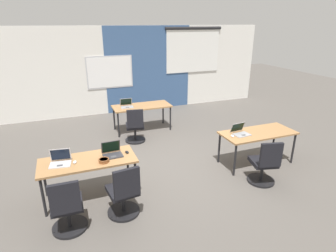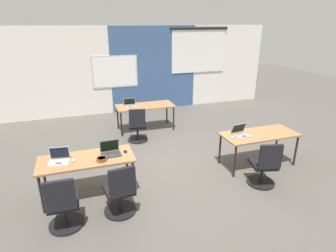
{
  "view_description": "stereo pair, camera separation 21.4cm",
  "coord_description": "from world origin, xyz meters",
  "px_view_note": "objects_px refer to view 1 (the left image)",
  "views": [
    {
      "loc": [
        -1.99,
        -4.99,
        2.91
      ],
      "look_at": [
        -0.11,
        -0.12,
        0.94
      ],
      "focal_mm": 29.68,
      "sensor_mm": 36.0,
      "label": 1
    },
    {
      "loc": [
        -1.79,
        -5.07,
        2.91
      ],
      "look_at": [
        -0.11,
        -0.12,
        0.94
      ],
      "focal_mm": 29.68,
      "sensor_mm": 36.0,
      "label": 2
    }
  ],
  "objects_px": {
    "chair_near_right_inner": "(264,166)",
    "laptop_near_left_inner": "(112,152)",
    "chair_near_left_inner": "(124,195)",
    "laptop_near_right_inner": "(240,132)",
    "mouse_near_left_end": "(75,162)",
    "desk_far_center": "(142,108)",
    "laptop_far_left": "(127,105)",
    "desk_near_right": "(258,135)",
    "chair_near_left_end": "(67,210)",
    "mouse_near_right_inner": "(232,136)",
    "laptop_near_left_end": "(60,161)",
    "chair_far_left": "(135,128)",
    "mouse_near_left_inner": "(127,152)",
    "snack_bowl": "(104,160)",
    "desk_near_left": "(88,163)"
  },
  "relations": [
    {
      "from": "laptop_near_left_inner",
      "to": "mouse_near_left_end",
      "type": "bearing_deg",
      "value": -176.35
    },
    {
      "from": "snack_bowl",
      "to": "chair_near_left_inner",
      "type": "bearing_deg",
      "value": -70.19
    },
    {
      "from": "desk_far_center",
      "to": "chair_near_left_end",
      "type": "height_order",
      "value": "chair_near_left_end"
    },
    {
      "from": "laptop_far_left",
      "to": "mouse_near_right_inner",
      "type": "bearing_deg",
      "value": -58.09
    },
    {
      "from": "laptop_far_left",
      "to": "chair_near_right_inner",
      "type": "height_order",
      "value": "laptop_far_left"
    },
    {
      "from": "desk_far_center",
      "to": "laptop_far_left",
      "type": "xyz_separation_m",
      "value": [
        -0.42,
        0.02,
        0.11
      ]
    },
    {
      "from": "laptop_near_left_inner",
      "to": "laptop_near_right_inner",
      "type": "bearing_deg",
      "value": -2.15
    },
    {
      "from": "chair_near_left_inner",
      "to": "laptop_near_right_inner",
      "type": "bearing_deg",
      "value": -170.73
    },
    {
      "from": "laptop_near_right_inner",
      "to": "mouse_near_left_end",
      "type": "distance_m",
      "value": 3.29
    },
    {
      "from": "desk_far_center",
      "to": "mouse_near_left_inner",
      "type": "xyz_separation_m",
      "value": [
        -1.07,
        -2.78,
        0.08
      ]
    },
    {
      "from": "chair_near_right_inner",
      "to": "chair_near_left_inner",
      "type": "distance_m",
      "value": 2.67
    },
    {
      "from": "chair_near_right_inner",
      "to": "laptop_near_left_inner",
      "type": "distance_m",
      "value": 2.82
    },
    {
      "from": "mouse_near_right_inner",
      "to": "laptop_near_left_inner",
      "type": "bearing_deg",
      "value": 178.93
    },
    {
      "from": "chair_near_left_end",
      "to": "mouse_near_left_inner",
      "type": "distance_m",
      "value": 1.4
    },
    {
      "from": "laptop_near_left_end",
      "to": "mouse_near_left_inner",
      "type": "distance_m",
      "value": 1.11
    },
    {
      "from": "chair_far_left",
      "to": "chair_near_left_inner",
      "type": "distance_m",
      "value": 2.9
    },
    {
      "from": "laptop_far_left",
      "to": "chair_near_left_inner",
      "type": "height_order",
      "value": "laptop_far_left"
    },
    {
      "from": "laptop_near_left_end",
      "to": "mouse_near_left_inner",
      "type": "relative_size",
      "value": 3.36
    },
    {
      "from": "desk_near_right",
      "to": "chair_near_left_inner",
      "type": "relative_size",
      "value": 1.74
    },
    {
      "from": "chair_near_left_end",
      "to": "laptop_near_left_inner",
      "type": "height_order",
      "value": "laptop_near_left_inner"
    },
    {
      "from": "laptop_near_left_inner",
      "to": "mouse_near_left_inner",
      "type": "xyz_separation_m",
      "value": [
        0.26,
        -0.01,
        -0.03
      ]
    },
    {
      "from": "laptop_near_left_inner",
      "to": "chair_near_left_inner",
      "type": "xyz_separation_m",
      "value": [
        0.02,
        -0.75,
        -0.39
      ]
    },
    {
      "from": "desk_near_right",
      "to": "desk_far_center",
      "type": "height_order",
      "value": "same"
    },
    {
      "from": "chair_near_left_end",
      "to": "snack_bowl",
      "type": "xyz_separation_m",
      "value": [
        0.64,
        0.61,
        0.38
      ]
    },
    {
      "from": "chair_far_left",
      "to": "mouse_near_left_end",
      "type": "relative_size",
      "value": 8.27
    },
    {
      "from": "desk_near_left",
      "to": "laptop_far_left",
      "type": "relative_size",
      "value": 4.58
    },
    {
      "from": "desk_near_left",
      "to": "mouse_near_left_inner",
      "type": "xyz_separation_m",
      "value": [
        0.68,
        0.02,
        0.08
      ]
    },
    {
      "from": "chair_near_right_inner",
      "to": "laptop_near_left_end",
      "type": "height_order",
      "value": "laptop_near_left_end"
    },
    {
      "from": "chair_near_left_end",
      "to": "desk_far_center",
      "type": "bearing_deg",
      "value": -119.94
    },
    {
      "from": "laptop_near_left_end",
      "to": "mouse_near_left_end",
      "type": "height_order",
      "value": "laptop_near_left_end"
    },
    {
      "from": "desk_near_right",
      "to": "chair_near_left_inner",
      "type": "bearing_deg",
      "value": -166.68
    },
    {
      "from": "chair_near_right_inner",
      "to": "mouse_near_left_end",
      "type": "height_order",
      "value": "chair_near_right_inner"
    },
    {
      "from": "chair_near_right_inner",
      "to": "laptop_near_left_inner",
      "type": "height_order",
      "value": "laptop_near_left_inner"
    },
    {
      "from": "laptop_near_right_inner",
      "to": "snack_bowl",
      "type": "distance_m",
      "value": 2.84
    },
    {
      "from": "mouse_near_right_inner",
      "to": "chair_near_left_end",
      "type": "xyz_separation_m",
      "value": [
        -3.25,
        -0.77,
        -0.36
      ]
    },
    {
      "from": "laptop_near_right_inner",
      "to": "snack_bowl",
      "type": "xyz_separation_m",
      "value": [
        -2.83,
        -0.22,
        -0.01
      ]
    },
    {
      "from": "desk_far_center",
      "to": "chair_far_left",
      "type": "bearing_deg",
      "value": -117.93
    },
    {
      "from": "chair_near_left_end",
      "to": "snack_bowl",
      "type": "relative_size",
      "value": 5.18
    },
    {
      "from": "laptop_far_left",
      "to": "chair_near_left_end",
      "type": "distance_m",
      "value": 4.02
    },
    {
      "from": "laptop_near_left_end",
      "to": "mouse_near_left_inner",
      "type": "bearing_deg",
      "value": 8.53
    },
    {
      "from": "mouse_near_right_inner",
      "to": "desk_far_center",
      "type": "bearing_deg",
      "value": 111.36
    },
    {
      "from": "mouse_near_left_inner",
      "to": "chair_far_left",
      "type": "bearing_deg",
      "value": 71.8
    },
    {
      "from": "desk_near_left",
      "to": "mouse_near_left_end",
      "type": "relative_size",
      "value": 14.38
    },
    {
      "from": "mouse_near_right_inner",
      "to": "snack_bowl",
      "type": "relative_size",
      "value": 0.61
    },
    {
      "from": "desk_far_center",
      "to": "chair_near_left_inner",
      "type": "bearing_deg",
      "value": -110.39
    },
    {
      "from": "snack_bowl",
      "to": "chair_far_left",
      "type": "bearing_deg",
      "value": 63.59
    },
    {
      "from": "mouse_near_left_end",
      "to": "desk_near_right",
      "type": "bearing_deg",
      "value": 0.57
    },
    {
      "from": "desk_near_left",
      "to": "chair_far_left",
      "type": "xyz_separation_m",
      "value": [
        1.34,
        2.03,
        -0.28
      ]
    },
    {
      "from": "laptop_far_left",
      "to": "mouse_near_left_inner",
      "type": "xyz_separation_m",
      "value": [
        -0.65,
        -2.8,
        -0.03
      ]
    },
    {
      "from": "mouse_near_right_inner",
      "to": "chair_near_left_end",
      "type": "bearing_deg",
      "value": -166.59
    }
  ]
}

